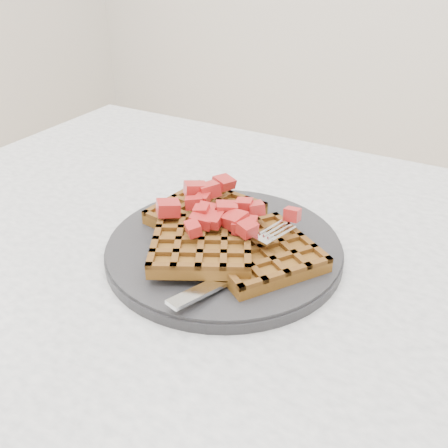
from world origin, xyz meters
name	(u,v)px	position (x,y,z in m)	size (l,w,h in m)	color
table	(296,369)	(0.00, 0.00, 0.64)	(1.20, 0.80, 0.75)	silver
plate	(224,248)	(-0.11, 0.02, 0.76)	(0.27, 0.27, 0.02)	black
waffles	(222,235)	(-0.11, 0.02, 0.78)	(0.23, 0.21, 0.03)	brown
strawberry_pile	(224,213)	(-0.11, 0.02, 0.80)	(0.15, 0.15, 0.02)	#8B0608
fork	(244,266)	(-0.06, -0.02, 0.77)	(0.02, 0.18, 0.02)	silver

